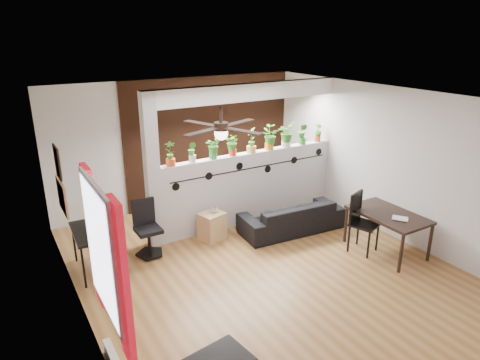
% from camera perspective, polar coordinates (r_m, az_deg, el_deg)
% --- Properties ---
extents(room_shell, '(6.30, 7.10, 2.90)m').
position_cam_1_polar(room_shell, '(6.27, 2.70, -0.94)').
color(room_shell, brown).
rests_on(room_shell, ground).
extents(partition_wall, '(3.60, 0.18, 1.35)m').
position_cam_1_polar(partition_wall, '(8.07, 1.48, -0.91)').
color(partition_wall, '#BCBCC1').
rests_on(partition_wall, ground).
extents(ceiling_header, '(3.60, 0.18, 0.30)m').
position_cam_1_polar(ceiling_header, '(7.64, 1.59, 11.67)').
color(ceiling_header, white).
rests_on(ceiling_header, room_shell).
extents(pier_column, '(0.22, 0.20, 2.60)m').
position_cam_1_polar(pier_column, '(7.08, -11.64, 1.09)').
color(pier_column, '#BCBCC1').
rests_on(pier_column, ground).
extents(brick_panel, '(3.90, 0.05, 2.60)m').
position_cam_1_polar(brick_panel, '(9.11, -3.48, 5.55)').
color(brick_panel, brown).
rests_on(brick_panel, ground).
extents(vine_decal, '(3.31, 0.01, 0.30)m').
position_cam_1_polar(vine_decal, '(7.87, 1.88, 1.65)').
color(vine_decal, black).
rests_on(vine_decal, partition_wall).
extents(window_assembly, '(0.09, 1.30, 1.55)m').
position_cam_1_polar(window_assembly, '(4.24, -17.78, -9.33)').
color(window_assembly, white).
rests_on(window_assembly, room_shell).
extents(corkboard, '(0.03, 0.60, 0.45)m').
position_cam_1_polar(corkboard, '(6.25, -22.62, -2.08)').
color(corkboard, '#9A734A').
rests_on(corkboard, room_shell).
extents(framed_art, '(0.03, 0.34, 0.44)m').
position_cam_1_polar(framed_art, '(6.04, -23.17, 2.18)').
color(framed_art, '#8C7259').
rests_on(framed_art, room_shell).
extents(ceiling_fan, '(1.19, 1.19, 0.43)m').
position_cam_1_polar(ceiling_fan, '(5.34, -2.54, 6.79)').
color(ceiling_fan, black).
rests_on(ceiling_fan, room_shell).
extents(potted_plant_0, '(0.27, 0.24, 0.43)m').
position_cam_1_polar(potted_plant_0, '(7.11, -9.29, 3.66)').
color(potted_plant_0, '#CC4118').
rests_on(potted_plant_0, partition_wall).
extents(potted_plant_1, '(0.22, 0.22, 0.36)m').
position_cam_1_polar(potted_plant_1, '(7.27, -6.39, 3.85)').
color(potted_plant_1, silver).
rests_on(potted_plant_1, partition_wall).
extents(potted_plant_2, '(0.25, 0.26, 0.40)m').
position_cam_1_polar(potted_plant_2, '(7.43, -3.63, 4.44)').
color(potted_plant_2, '#31893A').
rests_on(potted_plant_2, partition_wall).
extents(potted_plant_3, '(0.25, 0.26, 0.40)m').
position_cam_1_polar(potted_plant_3, '(7.61, -0.99, 4.83)').
color(potted_plant_3, '#BB381E').
rests_on(potted_plant_3, partition_wall).
extents(potted_plant_4, '(0.28, 0.31, 0.47)m').
position_cam_1_polar(potted_plant_4, '(7.80, 1.53, 5.46)').
color(potted_plant_4, '#E3A550').
rests_on(potted_plant_4, partition_wall).
extents(potted_plant_5, '(0.26, 0.29, 0.45)m').
position_cam_1_polar(potted_plant_5, '(8.02, 3.93, 5.74)').
color(potted_plant_5, orange).
rests_on(potted_plant_5, partition_wall).
extents(potted_plant_6, '(0.33, 0.32, 0.48)m').
position_cam_1_polar(potted_plant_6, '(8.24, 6.20, 6.16)').
color(potted_plant_6, white).
rests_on(potted_plant_6, partition_wall).
extents(potted_plant_7, '(0.25, 0.26, 0.41)m').
position_cam_1_polar(potted_plant_7, '(8.49, 8.34, 6.19)').
color(potted_plant_7, '#358731').
rests_on(potted_plant_7, partition_wall).
extents(potted_plant_8, '(0.19, 0.16, 0.36)m').
position_cam_1_polar(potted_plant_8, '(8.74, 10.35, 6.31)').
color(potted_plant_8, '#C03F1E').
rests_on(potted_plant_8, partition_wall).
extents(sofa, '(1.86, 0.86, 0.53)m').
position_cam_1_polar(sofa, '(7.85, 6.86, -4.89)').
color(sofa, black).
rests_on(sofa, ground).
extents(cube_shelf, '(0.48, 0.45, 0.49)m').
position_cam_1_polar(cube_shelf, '(7.50, -3.76, -6.15)').
color(cube_shelf, tan).
rests_on(cube_shelf, ground).
extents(cup, '(0.14, 0.14, 0.09)m').
position_cam_1_polar(cup, '(7.40, -3.46, -4.02)').
color(cup, gray).
rests_on(cup, cube_shelf).
extents(computer_desk, '(0.53, 0.95, 0.67)m').
position_cam_1_polar(computer_desk, '(6.77, -19.30, -6.86)').
color(computer_desk, black).
rests_on(computer_desk, ground).
extents(monitor, '(0.33, 0.09, 0.18)m').
position_cam_1_polar(monitor, '(6.84, -19.72, -5.18)').
color(monitor, black).
rests_on(monitor, computer_desk).
extents(office_chair, '(0.48, 0.48, 0.92)m').
position_cam_1_polar(office_chair, '(7.09, -12.26, -6.76)').
color(office_chair, black).
rests_on(office_chair, ground).
extents(dining_table, '(0.76, 1.24, 0.68)m').
position_cam_1_polar(dining_table, '(7.35, 19.14, -4.73)').
color(dining_table, black).
rests_on(dining_table, ground).
extents(book, '(0.28, 0.29, 0.02)m').
position_cam_1_polar(book, '(7.08, 20.52, -5.11)').
color(book, gray).
rests_on(book, dining_table).
extents(folding_chair, '(0.52, 0.52, 1.00)m').
position_cam_1_polar(folding_chair, '(7.27, 15.68, -4.76)').
color(folding_chair, black).
rests_on(folding_chair, ground).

